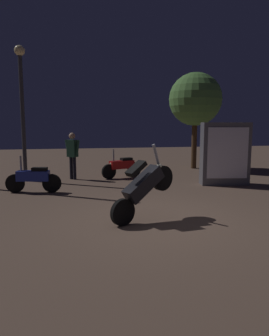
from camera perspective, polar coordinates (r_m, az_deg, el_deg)
ground_plane at (r=6.97m, az=3.86°, el=-9.22°), size 40.00×40.00×0.00m
motorcycle_black_foreground at (r=6.69m, az=1.59°, el=-3.35°), size 1.51×0.87×1.63m
motorcycle_red_parked_left at (r=12.05m, az=-2.28°, el=0.29°), size 1.60×0.66×1.11m
motorcycle_blue_parked_right at (r=9.95m, az=-17.78°, el=-1.76°), size 1.65×0.46×1.11m
person_rider_beside at (r=11.87m, az=-11.13°, el=2.93°), size 0.57×0.49×1.73m
streetlamp_near at (r=11.97m, az=-19.68°, el=12.17°), size 0.36×0.36×4.72m
tree_left_bg at (r=14.81m, az=10.92°, el=12.01°), size 2.37×2.37×4.33m
kiosk_billboard at (r=11.08m, az=16.03°, el=2.49°), size 1.66×0.76×2.10m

